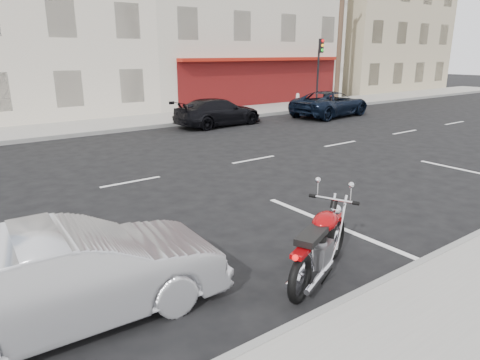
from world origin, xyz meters
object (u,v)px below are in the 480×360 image
(fire_hydrant, at_px, (298,99))
(car_far, at_px, (218,112))
(utility_pole, at_px, (341,26))
(suv_far, at_px, (330,104))
(motorcycle, at_px, (337,228))
(traffic_light, at_px, (319,63))
(sedan_silver, at_px, (72,276))

(fire_hydrant, height_order, car_far, car_far)
(utility_pole, height_order, suv_far, utility_pole)
(motorcycle, bearing_deg, traffic_light, 21.05)
(suv_far, bearing_deg, traffic_light, -44.37)
(sedan_silver, height_order, car_far, sedan_silver)
(traffic_light, height_order, motorcycle, traffic_light)
(sedan_silver, bearing_deg, car_far, -37.69)
(fire_hydrant, relative_size, suv_far, 0.16)
(traffic_light, bearing_deg, fire_hydrant, 173.64)
(utility_pole, xyz_separation_m, motorcycle, (-16.49, -14.52, -4.25))
(fire_hydrant, bearing_deg, car_far, -160.90)
(utility_pole, distance_m, fire_hydrant, 5.48)
(sedan_silver, height_order, suv_far, suv_far)
(utility_pole, bearing_deg, traffic_light, -172.39)
(utility_pole, relative_size, fire_hydrant, 12.50)
(car_far, bearing_deg, sedan_silver, 135.33)
(fire_hydrant, bearing_deg, sedan_silver, -140.92)
(suv_far, xyz_separation_m, car_far, (-6.28, 0.97, -0.03))
(sedan_silver, bearing_deg, utility_pole, -53.05)
(fire_hydrant, height_order, motorcycle, motorcycle)
(car_far, bearing_deg, motorcycle, 150.39)
(utility_pole, relative_size, motorcycle, 4.46)
(sedan_silver, xyz_separation_m, car_far, (9.54, 11.17, -0.01))
(fire_hydrant, xyz_separation_m, suv_far, (-1.06, -3.51, 0.12))
(utility_pole, bearing_deg, fire_hydrant, -178.36)
(motorcycle, bearing_deg, fire_hydrant, 24.51)
(sedan_silver, bearing_deg, traffic_light, -50.79)
(car_far, bearing_deg, utility_pole, -80.47)
(utility_pole, distance_m, car_far, 11.89)
(traffic_light, xyz_separation_m, suv_far, (-2.56, -3.35, -1.91))
(fire_hydrant, bearing_deg, utility_pole, 1.64)
(fire_hydrant, bearing_deg, traffic_light, -6.36)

